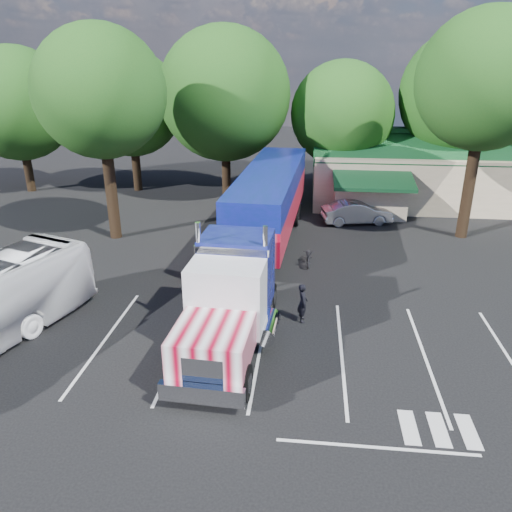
# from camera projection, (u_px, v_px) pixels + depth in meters

# --- Properties ---
(ground) EXTENTS (120.00, 120.00, 0.00)m
(ground) POSITION_uv_depth(u_px,v_px,m) (272.00, 284.00, 25.37)
(ground) COLOR black
(ground) RESTS_ON ground
(event_hall) EXTENTS (24.20, 14.12, 5.55)m
(event_hall) POSITION_uv_depth(u_px,v_px,m) (462.00, 172.00, 39.57)
(event_hall) COLOR beige
(event_hall) RESTS_ON ground
(tree_row_a) EXTENTS (9.00, 9.00, 11.68)m
(tree_row_a) POSITION_uv_depth(u_px,v_px,m) (17.00, 104.00, 40.10)
(tree_row_a) COLOR black
(tree_row_a) RESTS_ON ground
(tree_row_b) EXTENTS (8.40, 8.40, 11.35)m
(tree_row_b) POSITION_uv_depth(u_px,v_px,m) (131.00, 104.00, 40.40)
(tree_row_b) COLOR black
(tree_row_b) RESTS_ON ground
(tree_row_c) EXTENTS (10.00, 10.00, 13.05)m
(tree_row_c) POSITION_uv_depth(u_px,v_px,m) (225.00, 95.00, 37.79)
(tree_row_c) COLOR black
(tree_row_c) RESTS_ON ground
(tree_row_d) EXTENTS (8.00, 8.00, 10.60)m
(tree_row_d) POSITION_uv_depth(u_px,v_px,m) (342.00, 114.00, 38.62)
(tree_row_d) COLOR black
(tree_row_d) RESTS_ON ground
(tree_row_e) EXTENTS (9.60, 9.60, 12.90)m
(tree_row_e) POSITION_uv_depth(u_px,v_px,m) (464.00, 94.00, 37.61)
(tree_row_e) COLOR black
(tree_row_e) RESTS_ON ground
(tree_near_left) EXTENTS (7.60, 7.60, 12.65)m
(tree_near_left) POSITION_uv_depth(u_px,v_px,m) (100.00, 93.00, 28.65)
(tree_near_left) COLOR black
(tree_near_left) RESTS_ON ground
(tree_near_right) EXTENTS (8.00, 8.00, 13.50)m
(tree_near_right) POSITION_uv_depth(u_px,v_px,m) (486.00, 81.00, 28.50)
(tree_near_right) COLOR black
(tree_near_right) RESTS_ON ground
(semi_truck) EXTENTS (4.50, 23.51, 4.90)m
(semi_truck) POSITION_uv_depth(u_px,v_px,m) (262.00, 216.00, 26.84)
(semi_truck) COLOR black
(semi_truck) RESTS_ON ground
(woman) EXTENTS (0.49, 0.69, 1.77)m
(woman) POSITION_uv_depth(u_px,v_px,m) (303.00, 303.00, 21.57)
(woman) COLOR black
(woman) RESTS_ON ground
(bicycle) EXTENTS (0.67, 1.86, 0.97)m
(bicycle) POSITION_uv_depth(u_px,v_px,m) (309.00, 256.00, 27.60)
(bicycle) COLOR black
(bicycle) RESTS_ON ground
(silver_sedan) EXTENTS (5.02, 2.66, 1.57)m
(silver_sedan) POSITION_uv_depth(u_px,v_px,m) (357.00, 212.00, 34.25)
(silver_sedan) COLOR #A2A3A9
(silver_sedan) RESTS_ON ground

